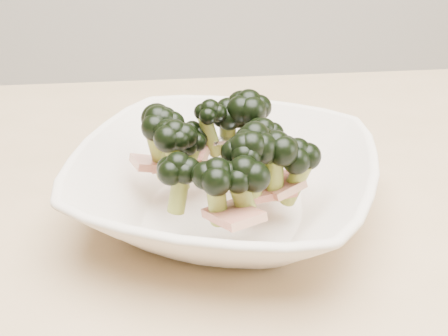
# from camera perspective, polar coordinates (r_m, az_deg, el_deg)

# --- Properties ---
(dining_table) EXTENTS (1.20, 0.80, 0.75)m
(dining_table) POSITION_cam_1_polar(r_m,az_deg,el_deg) (0.60, 5.47, -14.43)
(dining_table) COLOR tan
(dining_table) RESTS_ON ground
(broccoli_dish) EXTENTS (0.34, 0.34, 0.11)m
(broccoli_dish) POSITION_cam_1_polar(r_m,az_deg,el_deg) (0.55, 0.03, -0.94)
(broccoli_dish) COLOR beige
(broccoli_dish) RESTS_ON dining_table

